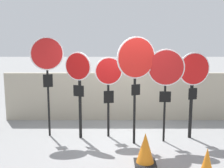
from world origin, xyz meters
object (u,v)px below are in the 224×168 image
object	(u,v)px
traffic_cone_1	(145,148)
traffic_cone_0	(207,164)
stop_sign_1	(79,79)
stop_sign_4	(166,73)
stop_sign_5	(193,79)
stop_sign_2	(109,79)
stop_sign_3	(136,64)
stop_sign_0	(47,61)

from	to	relation	value
traffic_cone_1	traffic_cone_0	bearing A→B (deg)	-32.57
stop_sign_1	stop_sign_4	bearing A→B (deg)	15.58
stop_sign_5	traffic_cone_0	world-z (taller)	stop_sign_5
stop_sign_2	stop_sign_3	world-z (taller)	stop_sign_3
stop_sign_2	stop_sign_0	bearing A→B (deg)	166.20
stop_sign_4	traffic_cone_0	xyz separation A→B (m)	(0.47, -1.82, -1.37)
stop_sign_1	stop_sign_5	xyz separation A→B (m)	(2.73, 0.00, -0.01)
stop_sign_2	traffic_cone_1	world-z (taller)	stop_sign_2
stop_sign_3	stop_sign_5	world-z (taller)	stop_sign_3
stop_sign_3	stop_sign_4	world-z (taller)	stop_sign_3
stop_sign_5	traffic_cone_1	world-z (taller)	stop_sign_5
stop_sign_0	traffic_cone_1	world-z (taller)	stop_sign_0
stop_sign_1	stop_sign_3	distance (m)	1.44
stop_sign_2	traffic_cone_1	xyz separation A→B (m)	(0.75, -1.50, -1.15)
stop_sign_3	traffic_cone_1	distance (m)	1.88
stop_sign_0	stop_sign_1	world-z (taller)	stop_sign_0
stop_sign_1	stop_sign_5	world-z (taller)	stop_sign_1
stop_sign_5	traffic_cone_1	size ratio (longest dim) A/B	3.34
stop_sign_0	stop_sign_4	distance (m)	2.83
stop_sign_3	stop_sign_5	xyz separation A→B (m)	(1.39, 0.38, -0.40)
stop_sign_4	stop_sign_5	world-z (taller)	stop_sign_4
stop_sign_0	stop_sign_5	size ratio (longest dim) A/B	1.17
stop_sign_0	traffic_cone_0	world-z (taller)	stop_sign_0
stop_sign_0	stop_sign_3	world-z (taller)	stop_sign_3
stop_sign_0	stop_sign_3	xyz separation A→B (m)	(2.10, -0.52, -0.00)
stop_sign_0	stop_sign_3	bearing A→B (deg)	-31.63
traffic_cone_0	traffic_cone_1	bearing A→B (deg)	147.43
stop_sign_5	traffic_cone_0	distance (m)	2.40
traffic_cone_0	stop_sign_4	bearing A→B (deg)	104.48
stop_sign_1	stop_sign_2	xyz separation A→B (m)	(0.71, 0.09, -0.03)
stop_sign_3	stop_sign_2	bearing A→B (deg)	119.99
stop_sign_2	stop_sign_4	size ratio (longest dim) A/B	0.90
stop_sign_3	stop_sign_4	xyz separation A→B (m)	(0.70, 0.13, -0.22)
stop_sign_0	stop_sign_1	size ratio (longest dim) A/B	1.16
traffic_cone_0	traffic_cone_1	size ratio (longest dim) A/B	0.94
stop_sign_0	stop_sign_1	bearing A→B (deg)	-28.11
stop_sign_1	stop_sign_4	size ratio (longest dim) A/B	0.96
traffic_cone_0	stop_sign_0	bearing A→B (deg)	145.89
stop_sign_1	traffic_cone_1	size ratio (longest dim) A/B	3.35
stop_sign_0	traffic_cone_1	bearing A→B (deg)	-52.45
stop_sign_1	traffic_cone_1	bearing A→B (deg)	-21.35
stop_sign_5	traffic_cone_1	xyz separation A→B (m)	(-1.26, -1.41, -1.17)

